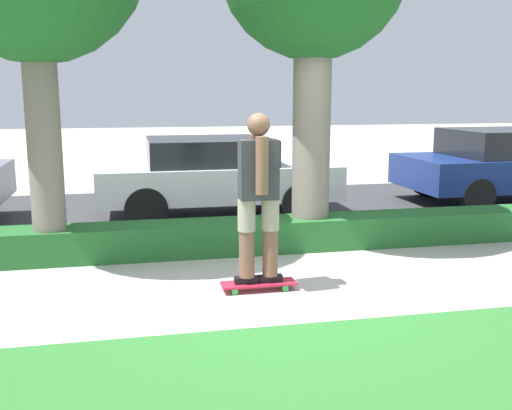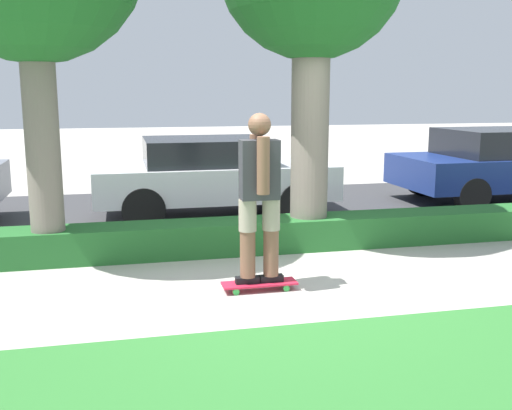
% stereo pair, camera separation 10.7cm
% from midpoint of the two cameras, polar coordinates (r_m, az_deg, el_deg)
% --- Properties ---
extents(ground_plane, '(60.00, 60.00, 0.00)m').
position_cam_midpoint_polar(ground_plane, '(6.40, 2.20, -8.05)').
color(ground_plane, '#ADA89E').
extents(street_asphalt, '(18.39, 5.00, 0.01)m').
position_cam_midpoint_polar(street_asphalt, '(10.39, -3.48, -0.70)').
color(street_asphalt, '#38383A').
rests_on(street_asphalt, ground_plane).
extents(hedge_row, '(18.39, 0.60, 0.42)m').
position_cam_midpoint_polar(hedge_row, '(7.84, -0.66, -2.93)').
color(hedge_row, '#236028').
rests_on(hedge_row, ground_plane).
extents(skateboard, '(0.79, 0.24, 0.09)m').
position_cam_midpoint_polar(skateboard, '(6.35, 0.72, -7.52)').
color(skateboard, red).
rests_on(skateboard, ground_plane).
extents(skater_person, '(0.51, 0.46, 1.77)m').
position_cam_midpoint_polar(skater_person, '(6.12, 0.74, 1.05)').
color(skater_person, black).
rests_on(skater_person, skateboard).
extents(parked_car_middle, '(3.90, 1.94, 1.31)m').
position_cam_midpoint_polar(parked_car_middle, '(10.05, -3.59, 2.96)').
color(parked_car_middle, silver).
rests_on(parked_car_middle, ground_plane).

